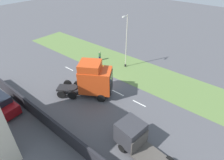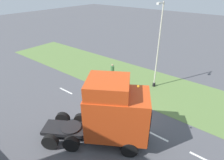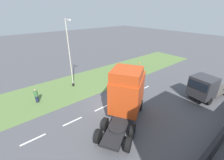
{
  "view_description": "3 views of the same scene",
  "coord_description": "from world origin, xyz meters",
  "px_view_note": "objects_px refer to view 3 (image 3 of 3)",
  "views": [
    {
      "loc": [
        15.08,
        13.96,
        14.64
      ],
      "look_at": [
        -0.33,
        1.24,
        1.28
      ],
      "focal_mm": 30.0,
      "sensor_mm": 36.0,
      "label": 1
    },
    {
      "loc": [
        9.45,
        6.08,
        9.42
      ],
      "look_at": [
        -0.81,
        -2.02,
        2.52
      ],
      "focal_mm": 30.0,
      "sensor_mm": 36.0,
      "label": 2
    },
    {
      "loc": [
        10.11,
        -7.75,
        8.83
      ],
      "look_at": [
        -0.46,
        0.92,
        2.38
      ],
      "focal_mm": 24.0,
      "sensor_mm": 36.0,
      "label": 3
    }
  ],
  "objects_px": {
    "lamp_post": "(70,57)",
    "lorry_cab": "(127,93)",
    "flatbed_truck": "(205,87)",
    "pedestrian": "(36,96)"
  },
  "relations": [
    {
      "from": "lamp_post",
      "to": "lorry_cab",
      "type": "bearing_deg",
      "value": 8.41
    },
    {
      "from": "lorry_cab",
      "to": "flatbed_truck",
      "type": "distance_m",
      "value": 8.92
    },
    {
      "from": "lorry_cab",
      "to": "lamp_post",
      "type": "xyz_separation_m",
      "value": [
        -8.23,
        -1.22,
        1.51
      ]
    },
    {
      "from": "lorry_cab",
      "to": "lamp_post",
      "type": "relative_size",
      "value": 0.86
    },
    {
      "from": "lorry_cab",
      "to": "pedestrian",
      "type": "height_order",
      "value": "lorry_cab"
    },
    {
      "from": "lorry_cab",
      "to": "lamp_post",
      "type": "height_order",
      "value": "lamp_post"
    },
    {
      "from": "flatbed_truck",
      "to": "lamp_post",
      "type": "relative_size",
      "value": 0.78
    },
    {
      "from": "lamp_post",
      "to": "pedestrian",
      "type": "distance_m",
      "value": 5.57
    },
    {
      "from": "lorry_cab",
      "to": "flatbed_truck",
      "type": "height_order",
      "value": "lorry_cab"
    },
    {
      "from": "flatbed_truck",
      "to": "lamp_post",
      "type": "bearing_deg",
      "value": 46.3
    }
  ]
}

